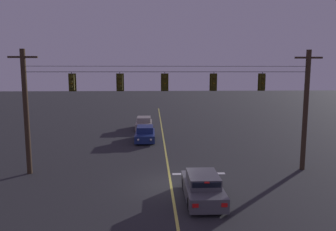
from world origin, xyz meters
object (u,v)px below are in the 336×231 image
object	(u,v)px
traffic_light_left_inner	(120,82)
traffic_light_rightmost	(262,82)
car_waiting_near_lane	(203,187)
traffic_light_centre	(165,82)
traffic_light_leftmost	(72,82)
traffic_light_right_inner	(214,82)
car_oncoming_lead	(145,134)
car_oncoming_trailing	(144,123)

from	to	relation	value
traffic_light_left_inner	traffic_light_rightmost	xyz separation A→B (m)	(9.10, 0.00, 0.00)
traffic_light_left_inner	car_waiting_near_lane	bearing A→B (deg)	-45.73
traffic_light_left_inner	traffic_light_centre	size ratio (longest dim) A/B	1.00
traffic_light_leftmost	traffic_light_right_inner	bearing A→B (deg)	0.00
traffic_light_centre	traffic_light_right_inner	xyz separation A→B (m)	(3.13, 0.00, 0.00)
traffic_light_right_inner	car_oncoming_lead	distance (m)	11.69
traffic_light_left_inner	car_waiting_near_lane	world-z (taller)	traffic_light_left_inner
car_waiting_near_lane	traffic_light_left_inner	bearing A→B (deg)	134.27
traffic_light_right_inner	car_waiting_near_lane	size ratio (longest dim) A/B	0.28
traffic_light_right_inner	car_waiting_near_lane	world-z (taller)	traffic_light_right_inner
traffic_light_rightmost	traffic_light_right_inner	bearing A→B (deg)	180.00
traffic_light_left_inner	car_oncoming_lead	size ratio (longest dim) A/B	0.28
traffic_light_centre	car_oncoming_lead	size ratio (longest dim) A/B	0.28
traffic_light_right_inner	car_oncoming_trailing	distance (m)	17.10
traffic_light_leftmost	car_waiting_near_lane	world-z (taller)	traffic_light_leftmost
car_waiting_near_lane	car_oncoming_trailing	world-z (taller)	same
traffic_light_leftmost	traffic_light_centre	size ratio (longest dim) A/B	1.00
traffic_light_right_inner	traffic_light_left_inner	bearing A→B (deg)	180.00
traffic_light_left_inner	traffic_light_centre	bearing A→B (deg)	0.00
traffic_light_left_inner	car_waiting_near_lane	distance (m)	8.35
traffic_light_right_inner	traffic_light_rightmost	size ratio (longest dim) A/B	1.00
traffic_light_right_inner	traffic_light_rightmost	distance (m)	3.15
car_oncoming_trailing	car_oncoming_lead	bearing A→B (deg)	-87.37
traffic_light_rightmost	car_oncoming_lead	xyz separation A→B (m)	(-7.78, 9.39, -5.19)
car_oncoming_lead	car_oncoming_trailing	distance (m)	6.15
traffic_light_centre	car_oncoming_trailing	world-z (taller)	traffic_light_centre
car_oncoming_lead	traffic_light_left_inner	bearing A→B (deg)	-97.96
traffic_light_left_inner	car_oncoming_trailing	xyz separation A→B (m)	(1.03, 15.54, -5.19)
traffic_light_left_inner	traffic_light_rightmost	distance (m)	9.10
traffic_light_centre	traffic_light_leftmost	bearing A→B (deg)	180.00
traffic_light_leftmost	traffic_light_rightmost	xyz separation A→B (m)	(12.08, 0.00, 0.00)
traffic_light_left_inner	traffic_light_rightmost	world-z (taller)	same
traffic_light_left_inner	traffic_light_leftmost	bearing A→B (deg)	180.00
traffic_light_leftmost	traffic_light_left_inner	bearing A→B (deg)	0.00
traffic_light_centre	traffic_light_right_inner	world-z (taller)	same
traffic_light_right_inner	car_oncoming_trailing	xyz separation A→B (m)	(-4.92, 15.54, -5.19)
traffic_light_centre	car_waiting_near_lane	xyz separation A→B (m)	(1.74, -4.69, -5.19)
traffic_light_centre	car_oncoming_lead	world-z (taller)	traffic_light_centre
traffic_light_centre	car_oncoming_lead	distance (m)	10.84
traffic_light_rightmost	car_waiting_near_lane	distance (m)	8.33
traffic_light_left_inner	car_waiting_near_lane	size ratio (longest dim) A/B	0.28
traffic_light_rightmost	car_waiting_near_lane	size ratio (longest dim) A/B	0.28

